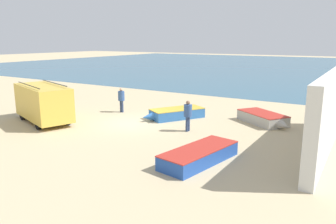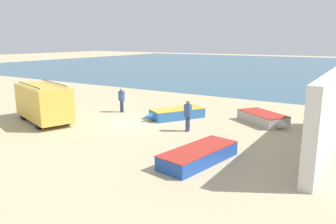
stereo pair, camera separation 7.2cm
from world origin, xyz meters
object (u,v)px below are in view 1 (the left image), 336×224
(fishing_rowboat_1, at_px, (202,154))
(fisherman_0, at_px, (188,113))
(parked_van, at_px, (43,102))
(fisherman_1, at_px, (121,98))
(fishing_rowboat_2, at_px, (264,118))
(fishing_rowboat_0, at_px, (175,114))

(fishing_rowboat_1, xyz_separation_m, fisherman_0, (-2.78, 3.89, 0.75))
(fisherman_0, bearing_deg, fishing_rowboat_1, 127.27)
(parked_van, height_order, fisherman_0, parked_van)
(fisherman_0, relative_size, fisherman_1, 1.01)
(parked_van, relative_size, fishing_rowboat_1, 1.11)
(fishing_rowboat_2, bearing_deg, fisherman_1, -132.80)
(fisherman_0, xyz_separation_m, fisherman_1, (-6.51, 1.97, -0.02))
(parked_van, distance_m, fisherman_1, 5.42)
(fishing_rowboat_1, xyz_separation_m, fishing_rowboat_2, (0.44, 7.95, 0.01))
(fishing_rowboat_0, height_order, fishing_rowboat_1, fishing_rowboat_0)
(fishing_rowboat_1, distance_m, fishing_rowboat_2, 7.96)
(parked_van, height_order, fishing_rowboat_1, parked_van)
(fishing_rowboat_1, relative_size, fisherman_0, 2.74)
(parked_van, height_order, fishing_rowboat_2, parked_van)
(fishing_rowboat_1, bearing_deg, fishing_rowboat_0, 49.21)
(fishing_rowboat_2, height_order, fisherman_1, fisherman_1)
(fishing_rowboat_0, xyz_separation_m, fishing_rowboat_2, (5.44, 1.72, 0.00))
(fishing_rowboat_0, distance_m, fishing_rowboat_1, 7.98)
(fishing_rowboat_0, bearing_deg, parked_van, -20.65)
(parked_van, xyz_separation_m, fisherman_1, (2.32, 4.90, -0.23))
(fishing_rowboat_1, distance_m, fisherman_0, 4.84)
(parked_van, height_order, fisherman_1, parked_van)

